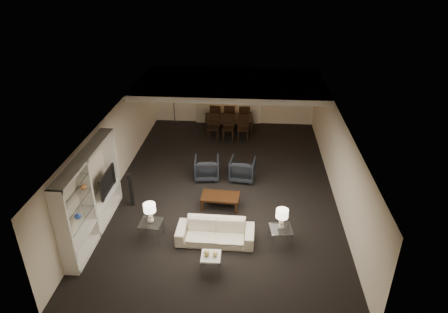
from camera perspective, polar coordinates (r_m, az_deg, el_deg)
floor at (r=13.12m, az=0.00°, el=-4.27°), size 11.00×11.00×0.00m
ceiling at (r=12.00m, az=0.00°, el=5.95°), size 7.00×11.00×0.02m
wall_back at (r=17.59m, az=1.37°, el=8.68°), size 7.00×0.02×2.50m
wall_front at (r=8.01m, az=-3.11°, el=-17.34°), size 7.00×0.02×2.50m
wall_left at (r=13.22m, az=-15.32°, el=1.10°), size 0.02×11.00×2.50m
wall_right at (r=12.76m, az=15.87°, el=0.05°), size 0.02×11.00×2.50m
ceiling_soffit at (r=15.33m, az=1.00°, el=10.37°), size 7.00×4.00×0.20m
curtains at (r=17.59m, az=-1.61°, el=8.52°), size 1.50×0.12×2.40m
door at (r=17.60m, az=3.65°, el=7.97°), size 0.90×0.05×2.10m
painting at (r=17.48m, az=8.36°, el=9.32°), size 0.95×0.04×0.65m
media_unit at (r=11.08m, az=-18.48°, el=-5.23°), size 0.38×3.40×2.35m
pendant_light at (r=15.47m, az=2.11°, el=8.64°), size 0.52×0.52×0.24m
sofa at (r=10.67m, az=-1.25°, el=-10.76°), size 2.05×0.82×0.59m
coffee_table at (r=12.02m, az=-0.51°, el=-6.42°), size 1.15×0.71×0.40m
armchair_left at (r=13.42m, az=-2.46°, el=-1.64°), size 0.89×0.91×0.76m
armchair_right at (r=13.34m, az=2.66°, el=-1.83°), size 0.90×0.92×0.76m
side_table_left at (r=10.96m, az=-10.27°, el=-10.33°), size 0.60×0.60×0.52m
side_table_right at (r=10.69m, az=8.05°, el=-11.24°), size 0.63×0.63×0.52m
table_lamp_left at (r=10.64m, az=-10.52°, el=-7.98°), size 0.35×0.35×0.58m
table_lamp_right at (r=10.36m, az=8.24°, el=-8.86°), size 0.35×0.35×0.58m
marble_table at (r=9.87m, az=-1.87°, el=-14.98°), size 0.47×0.47×0.47m
gold_gourd_a at (r=9.68m, az=-2.50°, el=-13.60°), size 0.15×0.15×0.15m
gold_gourd_b at (r=9.67m, az=-1.29°, el=-13.71°), size 0.13×0.13×0.13m
television at (r=11.79m, az=-16.81°, el=-3.47°), size 1.12×0.15×0.64m
vase_blue at (r=10.43m, az=-20.18°, el=-7.91°), size 0.17×0.17×0.18m
vase_amber at (r=10.59m, az=-19.47°, el=-4.03°), size 0.16×0.16×0.17m
floor_speaker at (r=12.25m, az=-13.19°, el=-4.64°), size 0.15×0.15×1.08m
dining_table at (r=16.76m, az=0.74°, el=4.44°), size 2.10×1.32×0.70m
chair_nl at (r=16.15m, az=-1.53°, el=4.16°), size 0.53×0.53×1.04m
chair_nm at (r=16.10m, az=0.60°, el=4.10°), size 0.49×0.49×1.04m
chair_nr at (r=16.08m, az=2.74°, el=4.03°), size 0.50×0.50×1.04m
chair_fl at (r=17.34m, az=-1.10°, el=5.85°), size 0.54×0.54×1.04m
chair_fm at (r=17.30m, az=0.89°, el=5.79°), size 0.53×0.53×1.04m
chair_fr at (r=17.28m, az=2.88°, el=5.73°), size 0.52×0.52×1.04m
floor_lamp at (r=17.72m, az=-7.19°, el=7.58°), size 0.35×0.35×1.89m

